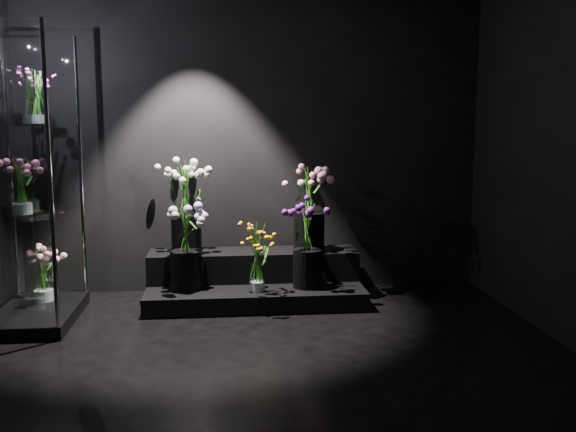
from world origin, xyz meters
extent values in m
plane|color=black|center=(0.00, 0.00, 0.00)|extent=(4.00, 4.00, 0.00)
plane|color=black|center=(0.00, 2.00, 1.40)|extent=(4.00, 0.00, 4.00)
plane|color=black|center=(0.00, -2.00, 1.40)|extent=(4.00, 0.00, 4.00)
cube|color=black|center=(-0.02, 1.56, 0.07)|extent=(1.77, 0.79, 0.15)
cube|color=black|center=(-0.02, 1.75, 0.27)|extent=(1.77, 0.39, 0.25)
cube|color=black|center=(-1.69, 1.22, 0.05)|extent=(0.59, 0.98, 0.10)
cube|color=white|center=(-1.69, 1.22, 0.83)|extent=(0.53, 0.92, 0.01)
cube|color=white|center=(-1.69, 1.22, 1.47)|extent=(0.53, 0.92, 0.01)
cylinder|color=white|center=(-0.01, 1.34, 0.26)|extent=(0.12, 0.12, 0.23)
cylinder|color=black|center=(-0.58, 1.46, 0.31)|extent=(0.25, 0.25, 0.32)
cylinder|color=black|center=(0.40, 1.43, 0.30)|extent=(0.24, 0.24, 0.31)
cylinder|color=black|center=(-0.59, 1.78, 0.55)|extent=(0.25, 0.25, 0.32)
cylinder|color=black|center=(0.45, 1.72, 0.56)|extent=(0.26, 0.26, 0.33)
cylinder|color=white|center=(-1.70, 1.05, 0.95)|extent=(0.15, 0.15, 0.23)
cylinder|color=white|center=(-1.63, 1.40, 1.57)|extent=(0.13, 0.13, 0.19)
cylinder|color=white|center=(-1.68, 1.40, 0.23)|extent=(0.16, 0.16, 0.27)
camera|label=1|loc=(-0.28, -3.62, 1.51)|focal=40.00mm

